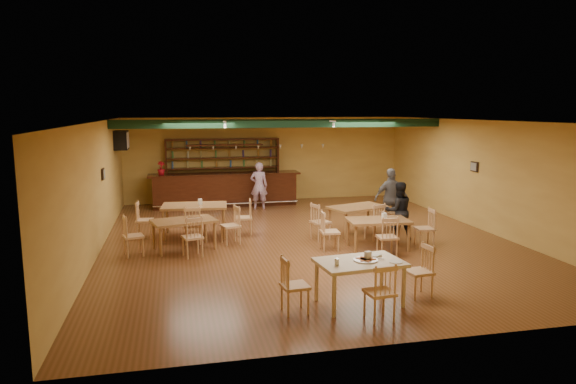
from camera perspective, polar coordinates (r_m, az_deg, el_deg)
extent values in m
plane|color=brown|center=(13.20, 2.07, -5.29)|extent=(12.00, 12.00, 0.00)
cube|color=black|center=(15.52, -0.48, 7.60)|extent=(10.00, 0.30, 0.25)
cube|color=silver|center=(15.84, -7.38, 7.81)|extent=(0.05, 2.50, 0.05)
cube|color=silver|center=(16.44, 3.91, 7.91)|extent=(0.05, 2.50, 0.05)
cube|color=silver|center=(16.68, -17.95, 5.48)|extent=(0.34, 0.70, 0.48)
cube|color=black|center=(13.58, -19.78, 1.89)|extent=(0.04, 0.34, 0.28)
cube|color=black|center=(15.34, 19.92, 2.65)|extent=(0.04, 0.34, 0.28)
cube|color=black|center=(17.81, -6.95, 0.28)|extent=(5.13, 0.85, 1.13)
cube|color=black|center=(18.36, -7.18, 2.35)|extent=(3.96, 0.40, 2.28)
imported|color=red|center=(17.64, -13.86, 2.58)|extent=(0.32, 0.32, 0.45)
cube|color=olive|center=(13.70, -10.26, -3.11)|extent=(1.75, 1.15, 0.83)
cube|color=olive|center=(13.87, 7.68, -3.08)|extent=(1.69, 1.32, 0.74)
cube|color=olive|center=(12.46, -11.41, -4.64)|extent=(1.61, 1.19, 0.72)
cube|color=olive|center=(12.45, 9.89, -4.61)|extent=(1.49, 0.96, 0.72)
cube|color=#D3B58D|center=(8.96, 7.90, -9.89)|extent=(1.51, 1.06, 0.76)
cylinder|color=silver|center=(8.87, 8.58, -7.45)|extent=(0.49, 0.49, 0.01)
cylinder|color=#EAE5C6|center=(8.54, 5.42, -7.72)|extent=(0.08, 0.08, 0.11)
cube|color=white|center=(9.14, 9.62, -6.93)|extent=(0.25, 0.23, 0.03)
cube|color=silver|center=(8.97, 9.38, -7.23)|extent=(0.33, 0.22, 0.00)
cylinder|color=white|center=(8.87, 11.84, -7.57)|extent=(0.24, 0.24, 0.01)
imported|color=#824596|center=(17.10, -3.24, 0.71)|extent=(0.63, 0.47, 1.57)
imported|color=black|center=(13.37, 12.12, -2.05)|extent=(0.75, 0.60, 1.48)
imported|color=slate|center=(14.62, 11.34, -0.69)|extent=(0.98, 0.41, 1.67)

